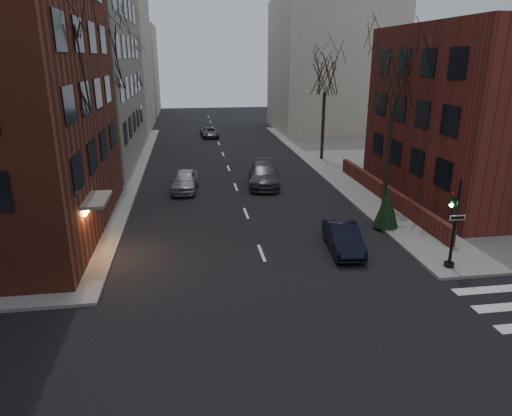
% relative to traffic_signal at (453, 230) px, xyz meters
% --- Properties ---
extents(building_right_brick, '(12.00, 14.00, 11.00)m').
position_rel_traffic_signal_xyz_m(building_right_brick, '(8.56, 10.01, 3.59)').
color(building_right_brick, maroon).
rests_on(building_right_brick, ground).
extents(low_wall_right, '(0.35, 16.00, 1.00)m').
position_rel_traffic_signal_xyz_m(low_wall_right, '(1.36, 10.01, -1.26)').
color(low_wall_right, maroon).
rests_on(low_wall_right, sidewalk_far_right).
extents(building_distant_la, '(14.00, 16.00, 18.00)m').
position_rel_traffic_signal_xyz_m(building_distant_la, '(-22.94, 46.01, 7.09)').
color(building_distant_la, beige).
rests_on(building_distant_la, ground).
extents(building_distant_ra, '(14.00, 14.00, 16.00)m').
position_rel_traffic_signal_xyz_m(building_distant_ra, '(7.06, 41.01, 6.09)').
color(building_distant_ra, beige).
rests_on(building_distant_ra, ground).
extents(building_distant_lb, '(10.00, 12.00, 14.00)m').
position_rel_traffic_signal_xyz_m(building_distant_lb, '(-20.94, 63.01, 5.09)').
color(building_distant_lb, beige).
rests_on(building_distant_lb, ground).
extents(traffic_signal, '(0.76, 0.44, 4.00)m').
position_rel_traffic_signal_xyz_m(traffic_signal, '(0.00, 0.00, 0.00)').
color(traffic_signal, black).
rests_on(traffic_signal, sidewalk_far_right).
extents(tree_left_a, '(4.18, 4.18, 10.26)m').
position_rel_traffic_signal_xyz_m(tree_left_a, '(-16.74, 5.01, 6.56)').
color(tree_left_a, '#2D231C').
rests_on(tree_left_a, sidewalk_far_left).
extents(tree_left_b, '(4.40, 4.40, 10.80)m').
position_rel_traffic_signal_xyz_m(tree_left_b, '(-16.74, 17.01, 7.00)').
color(tree_left_b, '#2D231C').
rests_on(tree_left_b, sidewalk_far_left).
extents(tree_left_c, '(3.96, 3.96, 9.72)m').
position_rel_traffic_signal_xyz_m(tree_left_c, '(-16.74, 31.01, 6.12)').
color(tree_left_c, '#2D231C').
rests_on(tree_left_c, sidewalk_far_left).
extents(tree_right_a, '(3.96, 3.96, 9.72)m').
position_rel_traffic_signal_xyz_m(tree_right_a, '(0.86, 9.01, 6.12)').
color(tree_right_a, '#2D231C').
rests_on(tree_right_a, sidewalk_far_right).
extents(tree_right_b, '(3.74, 3.74, 9.18)m').
position_rel_traffic_signal_xyz_m(tree_right_b, '(0.86, 23.01, 5.68)').
color(tree_right_b, '#2D231C').
rests_on(tree_right_b, sidewalk_far_right).
extents(streetlamp_near, '(0.36, 0.36, 6.28)m').
position_rel_traffic_signal_xyz_m(streetlamp_near, '(-16.14, 13.01, 2.33)').
color(streetlamp_near, black).
rests_on(streetlamp_near, sidewalk_far_left).
extents(streetlamp_far, '(0.36, 0.36, 6.28)m').
position_rel_traffic_signal_xyz_m(streetlamp_far, '(-16.14, 33.01, 2.33)').
color(streetlamp_far, black).
rests_on(streetlamp_far, sidewalk_far_left).
extents(parked_sedan, '(1.80, 4.14, 1.32)m').
position_rel_traffic_signal_xyz_m(parked_sedan, '(-3.94, 2.77, -1.25)').
color(parked_sedan, black).
rests_on(parked_sedan, ground).
extents(car_lane_silver, '(2.12, 4.41, 1.45)m').
position_rel_traffic_signal_xyz_m(car_lane_silver, '(-11.60, 14.61, -1.18)').
color(car_lane_silver, '#A6A7AB').
rests_on(car_lane_silver, ground).
extents(car_lane_gray, '(2.91, 5.69, 1.58)m').
position_rel_traffic_signal_xyz_m(car_lane_gray, '(-5.83, 15.22, -1.12)').
color(car_lane_gray, '#3E3E43').
rests_on(car_lane_gray, ground).
extents(car_lane_far, '(2.23, 4.22, 1.13)m').
position_rel_traffic_signal_xyz_m(car_lane_far, '(-8.74, 37.24, -1.34)').
color(car_lane_far, '#46464B').
rests_on(car_lane_far, ground).
extents(sandwich_board, '(0.37, 0.51, 0.83)m').
position_rel_traffic_signal_xyz_m(sandwich_board, '(1.61, 8.43, -1.34)').
color(sandwich_board, silver).
rests_on(sandwich_board, sidewalk_far_right).
extents(evergreen_shrub, '(1.41, 1.41, 2.26)m').
position_rel_traffic_signal_xyz_m(evergreen_shrub, '(-0.64, 5.29, -0.63)').
color(evergreen_shrub, black).
rests_on(evergreen_shrub, sidewalk_far_right).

